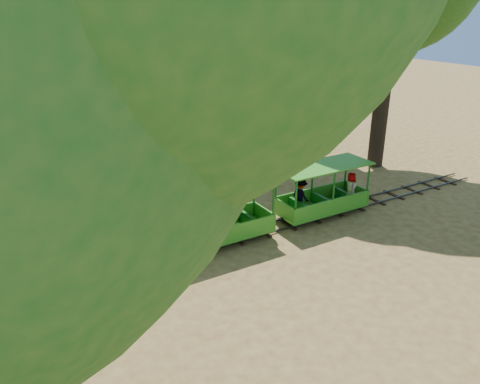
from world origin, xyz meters
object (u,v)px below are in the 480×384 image
locomotive (102,215)px  carriage_rear (321,196)px  carriage_front (220,221)px  fence (146,155)px

locomotive → carriage_rear: bearing=-0.7°
locomotive → carriage_rear: 7.39m
carriage_front → carriage_rear: bearing=-0.3°
carriage_front → carriage_rear: (3.91, -0.02, -0.02)m
locomotive → fence: size_ratio=0.17×
carriage_front → carriage_rear: 3.91m
carriage_front → locomotive: bearing=178.8°
locomotive → fence: 8.93m
carriage_rear → carriage_front: bearing=179.7°
fence → carriage_rear: bearing=-67.1°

